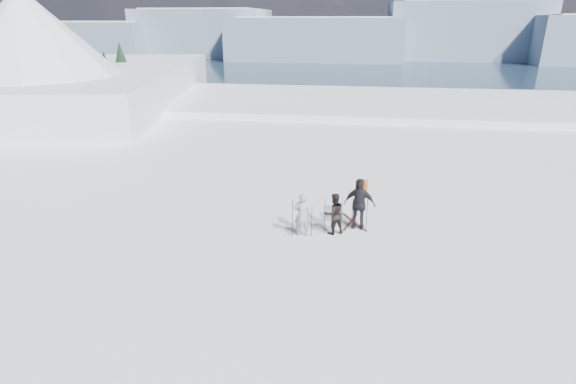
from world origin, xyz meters
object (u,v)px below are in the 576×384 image
object	(u,v)px
skier_pack	(360,204)
skis_loose	(353,222)
skier_grey	(302,215)
skier_dark	(334,214)

from	to	relation	value
skier_pack	skis_loose	bearing A→B (deg)	-59.46
skier_grey	skier_pack	distance (m)	2.16
skier_dark	skier_grey	bearing A→B (deg)	-10.02
skier_dark	skier_pack	world-z (taller)	skier_pack
skier_dark	skis_loose	size ratio (longest dim) A/B	0.92
skier_pack	skis_loose	distance (m)	1.09
skis_loose	skier_grey	bearing A→B (deg)	-142.24
skier_grey	skier_pack	world-z (taller)	skier_pack
skier_pack	skis_loose	world-z (taller)	skier_pack
skier_grey	skis_loose	bearing A→B (deg)	-147.59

